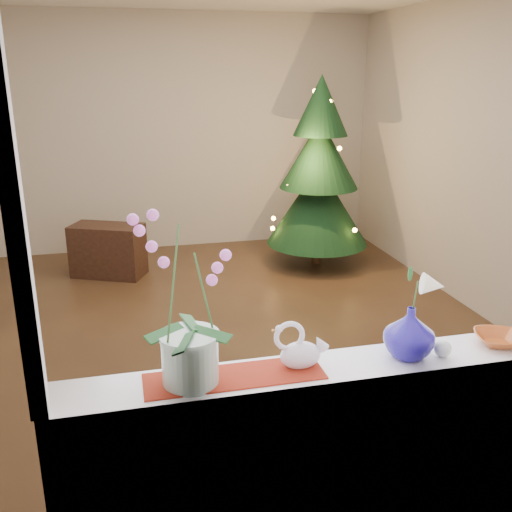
{
  "coord_description": "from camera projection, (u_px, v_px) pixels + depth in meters",
  "views": [
    {
      "loc": [
        -0.75,
        -4.29,
        2.05
      ],
      "look_at": [
        -0.06,
        -1.4,
        1.08
      ],
      "focal_mm": 40.0,
      "sensor_mm": 36.0,
      "label": 1
    }
  ],
  "objects": [
    {
      "name": "lily",
      "position": [
        414.0,
        278.0,
        2.26
      ],
      "size": [
        0.14,
        0.08,
        0.19
      ],
      "primitive_type": null,
      "color": "white",
      "rests_on": "blue_vase"
    },
    {
      "name": "wall_right",
      "position": [
        481.0,
        158.0,
        4.85
      ],
      "size": [
        0.1,
        5.0,
        2.7
      ],
      "primitive_type": "cube",
      "color": "beige",
      "rests_on": "ground"
    },
    {
      "name": "ground",
      "position": [
        224.0,
        329.0,
        4.77
      ],
      "size": [
        5.0,
        5.0,
        0.0
      ],
      "primitive_type": "plane",
      "color": "#382417",
      "rests_on": "ground"
    },
    {
      "name": "window_apron",
      "position": [
        330.0,
        480.0,
        2.36
      ],
      "size": [
        2.2,
        0.08,
        0.88
      ],
      "primitive_type": "cube",
      "color": "white",
      "rests_on": "ground"
    },
    {
      "name": "xmas_tree",
      "position": [
        319.0,
        173.0,
        6.11
      ],
      "size": [
        1.4,
        1.4,
        2.03
      ],
      "primitive_type": null,
      "rotation": [
        0.0,
        0.0,
        -0.32
      ],
      "color": "black",
      "rests_on": "ground"
    },
    {
      "name": "window_frame",
      "position": [
        346.0,
        178.0,
        1.96
      ],
      "size": [
        2.22,
        0.06,
        1.6
      ],
      "primitive_type": null,
      "color": "white",
      "rests_on": "windowsill"
    },
    {
      "name": "wall_front",
      "position": [
        344.0,
        276.0,
        2.04
      ],
      "size": [
        4.5,
        0.1,
        2.7
      ],
      "primitive_type": "cube",
      "color": "beige",
      "rests_on": "ground"
    },
    {
      "name": "blue_vase",
      "position": [
        410.0,
        329.0,
        2.33
      ],
      "size": [
        0.3,
        0.3,
        0.25
      ],
      "primitive_type": "imported",
      "rotation": [
        0.0,
        0.0,
        -0.31
      ],
      "color": "#110962",
      "rests_on": "windowsill"
    },
    {
      "name": "wall_back",
      "position": [
        184.0,
        134.0,
        6.67
      ],
      "size": [
        4.5,
        0.1,
        2.7
      ],
      "primitive_type": "cube",
      "color": "beige",
      "rests_on": "ground"
    },
    {
      "name": "windowsill",
      "position": [
        327.0,
        370.0,
        2.3
      ],
      "size": [
        2.2,
        0.26,
        0.04
      ],
      "primitive_type": "cube",
      "color": "white",
      "rests_on": "window_apron"
    },
    {
      "name": "paperweight",
      "position": [
        443.0,
        349.0,
        2.36
      ],
      "size": [
        0.08,
        0.08,
        0.07
      ],
      "primitive_type": "sphere",
      "rotation": [
        0.0,
        0.0,
        0.14
      ],
      "color": "silver",
      "rests_on": "windowsill"
    },
    {
      "name": "swan",
      "position": [
        301.0,
        345.0,
        2.25
      ],
      "size": [
        0.24,
        0.15,
        0.19
      ],
      "primitive_type": null,
      "rotation": [
        0.0,
        0.0,
        0.2
      ],
      "color": "silver",
      "rests_on": "windowsill"
    },
    {
      "name": "side_table",
      "position": [
        108.0,
        251.0,
        5.94
      ],
      "size": [
        0.81,
        0.63,
        0.54
      ],
      "primitive_type": "cube",
      "rotation": [
        0.0,
        0.0,
        -0.42
      ],
      "color": "black",
      "rests_on": "ground"
    },
    {
      "name": "amber_dish",
      "position": [
        498.0,
        340.0,
        2.47
      ],
      "size": [
        0.21,
        0.21,
        0.04
      ],
      "primitive_type": "imported",
      "rotation": [
        0.0,
        0.0,
        -0.32
      ],
      "color": "#AC4F1F",
      "rests_on": "windowsill"
    },
    {
      "name": "orchid_pot",
      "position": [
        188.0,
        300.0,
        2.06
      ],
      "size": [
        0.31,
        0.31,
        0.68
      ],
      "primitive_type": null,
      "rotation": [
        0.0,
        0.0,
        -0.43
      ],
      "color": "white",
      "rests_on": "windowsill"
    },
    {
      "name": "runner",
      "position": [
        235.0,
        376.0,
        2.21
      ],
      "size": [
        0.7,
        0.2,
        0.01
      ],
      "primitive_type": "cube",
      "color": "maroon",
      "rests_on": "windowsill"
    }
  ]
}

